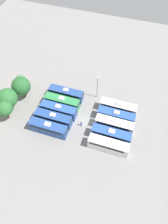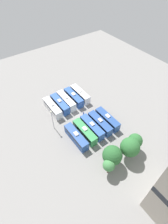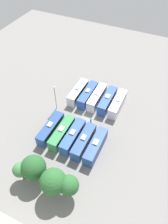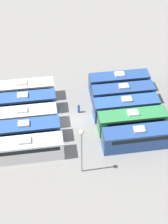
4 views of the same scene
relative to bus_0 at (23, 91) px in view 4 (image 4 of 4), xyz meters
The scene contains 13 objects.
ground_plane 10.46m from the bus_0, 52.07° to the left, with size 113.80×113.80×0.00m, color gray.
bus_0 is the anchor object (origin of this frame).
bus_1 3.16m from the bus_0, ahead, with size 2.57×10.24×3.68m.
bus_2 6.48m from the bus_0, ahead, with size 2.57×10.24×3.68m.
bus_3 9.36m from the bus_0, ahead, with size 2.57×10.24×3.68m.
bus_4 12.58m from the bus_0, ahead, with size 2.57×10.24×3.68m.
bus_5 16.31m from the bus_0, 89.94° to the left, with size 2.57×10.24×3.68m.
bus_6 16.59m from the bus_0, 78.78° to the left, with size 2.57×10.24×3.68m.
bus_7 17.24m from the bus_0, 68.30° to the left, with size 2.57×10.24×3.68m.
bus_8 18.74m from the bus_0, 59.83° to the left, with size 2.57×10.24×3.68m.
bus_9 20.66m from the bus_0, 51.83° to the left, with size 2.57×10.24×3.68m.
worker_person 9.90m from the bus_0, 62.14° to the left, with size 0.36×0.36×1.83m.
light_pole 18.20m from the bus_0, 25.36° to the left, with size 0.60×0.60×8.26m.
Camera 4 is at (34.49, -3.69, 35.47)m, focal length 50.00 mm.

